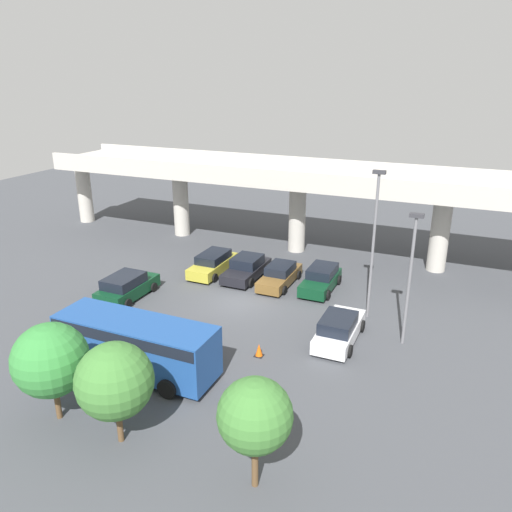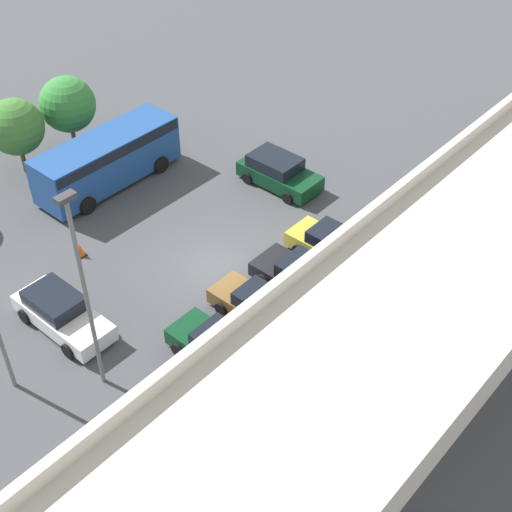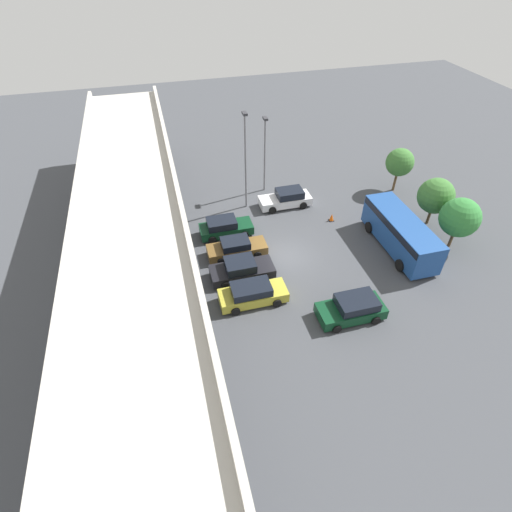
{
  "view_description": "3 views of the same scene",
  "coord_description": "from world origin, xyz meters",
  "px_view_note": "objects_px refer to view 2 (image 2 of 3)",
  "views": [
    {
      "loc": [
        12.54,
        -25.98,
        13.74
      ],
      "look_at": [
        0.19,
        2.24,
        2.46
      ],
      "focal_mm": 35.0,
      "sensor_mm": 36.0,
      "label": 1
    },
    {
      "loc": [
        17.61,
        17.82,
        21.59
      ],
      "look_at": [
        -1.0,
        1.54,
        0.81
      ],
      "focal_mm": 50.0,
      "sensor_mm": 36.0,
      "label": 2
    },
    {
      "loc": [
        -22.69,
        8.65,
        20.6
      ],
      "look_at": [
        -0.52,
        2.72,
        1.06
      ],
      "focal_mm": 28.0,
      "sensor_mm": 36.0,
      "label": 3
    }
  ],
  "objects_px": {
    "lamp_post_near_aisle": "(83,283)",
    "tree_front_left": "(68,104)",
    "parked_car_2": "(304,278)",
    "parked_car_3": "(261,308)",
    "parked_car_1": "(337,248)",
    "parked_car_0": "(278,172)",
    "tree_front_centre": "(15,127)",
    "parked_car_4": "(221,349)",
    "parked_car_5": "(61,313)",
    "shuttle_bus": "(107,157)",
    "traffic_cone": "(80,250)"
  },
  "relations": [
    {
      "from": "lamp_post_near_aisle",
      "to": "tree_front_left",
      "type": "distance_m",
      "value": 17.9
    },
    {
      "from": "parked_car_1",
      "to": "traffic_cone",
      "type": "height_order",
      "value": "parked_car_1"
    },
    {
      "from": "parked_car_2",
      "to": "parked_car_4",
      "type": "distance_m",
      "value": 5.45
    },
    {
      "from": "parked_car_1",
      "to": "lamp_post_near_aisle",
      "type": "height_order",
      "value": "lamp_post_near_aisle"
    },
    {
      "from": "parked_car_1",
      "to": "parked_car_4",
      "type": "distance_m",
      "value": 8.1
    },
    {
      "from": "shuttle_bus",
      "to": "traffic_cone",
      "type": "distance_m",
      "value": 6.24
    },
    {
      "from": "parked_car_0",
      "to": "lamp_post_near_aisle",
      "type": "height_order",
      "value": "lamp_post_near_aisle"
    },
    {
      "from": "parked_car_1",
      "to": "parked_car_0",
      "type": "bearing_deg",
      "value": -26.82
    },
    {
      "from": "parked_car_1",
      "to": "tree_front_centre",
      "type": "xyz_separation_m",
      "value": [
        5.11,
        -17.24,
        2.05
      ]
    },
    {
      "from": "parked_car_2",
      "to": "traffic_cone",
      "type": "distance_m",
      "value": 10.64
    },
    {
      "from": "parked_car_3",
      "to": "lamp_post_near_aisle",
      "type": "relative_size",
      "value": 0.53
    },
    {
      "from": "parked_car_1",
      "to": "parked_car_2",
      "type": "height_order",
      "value": "parked_car_2"
    },
    {
      "from": "tree_front_left",
      "to": "traffic_cone",
      "type": "height_order",
      "value": "tree_front_left"
    },
    {
      "from": "parked_car_1",
      "to": "parked_car_5",
      "type": "bearing_deg",
      "value": 61.05
    },
    {
      "from": "tree_front_left",
      "to": "parked_car_1",
      "type": "bearing_deg",
      "value": 96.06
    },
    {
      "from": "parked_car_5",
      "to": "parked_car_0",
      "type": "bearing_deg",
      "value": 89.88
    },
    {
      "from": "parked_car_0",
      "to": "tree_front_centre",
      "type": "xyz_separation_m",
      "value": [
        8.18,
        -11.18,
        2.01
      ]
    },
    {
      "from": "parked_car_4",
      "to": "tree_front_left",
      "type": "relative_size",
      "value": 1.01
    },
    {
      "from": "parked_car_2",
      "to": "traffic_cone",
      "type": "xyz_separation_m",
      "value": [
        5.0,
        -9.38,
        -0.38
      ]
    },
    {
      "from": "parked_car_2",
      "to": "tree_front_left",
      "type": "relative_size",
      "value": 1.08
    },
    {
      "from": "parked_car_2",
      "to": "tree_front_left",
      "type": "xyz_separation_m",
      "value": [
        -0.82,
        -17.29,
        2.09
      ]
    },
    {
      "from": "parked_car_5",
      "to": "parked_car_2",
      "type": "bearing_deg",
      "value": 53.28
    },
    {
      "from": "traffic_cone",
      "to": "parked_car_1",
      "type": "bearing_deg",
      "value": 129.63
    },
    {
      "from": "parked_car_4",
      "to": "lamp_post_near_aisle",
      "type": "distance_m",
      "value": 6.4
    },
    {
      "from": "lamp_post_near_aisle",
      "to": "traffic_cone",
      "type": "height_order",
      "value": "lamp_post_near_aisle"
    },
    {
      "from": "parked_car_0",
      "to": "shuttle_bus",
      "type": "bearing_deg",
      "value": -139.48
    },
    {
      "from": "parked_car_3",
      "to": "tree_front_left",
      "type": "distance_m",
      "value": 17.55
    },
    {
      "from": "shuttle_bus",
      "to": "tree_front_left",
      "type": "height_order",
      "value": "tree_front_left"
    },
    {
      "from": "parked_car_0",
      "to": "tree_front_left",
      "type": "distance_m",
      "value": 12.27
    },
    {
      "from": "parked_car_3",
      "to": "shuttle_bus",
      "type": "xyz_separation_m",
      "value": [
        -2.5,
        -12.82,
        0.97
      ]
    },
    {
      "from": "tree_front_centre",
      "to": "traffic_cone",
      "type": "height_order",
      "value": "tree_front_centre"
    },
    {
      "from": "parked_car_1",
      "to": "parked_car_5",
      "type": "relative_size",
      "value": 0.99
    },
    {
      "from": "parked_car_0",
      "to": "shuttle_bus",
      "type": "distance_m",
      "value": 9.01
    },
    {
      "from": "parked_car_0",
      "to": "parked_car_1",
      "type": "bearing_deg",
      "value": -26.82
    },
    {
      "from": "parked_car_4",
      "to": "lamp_post_near_aisle",
      "type": "xyz_separation_m",
      "value": [
        3.75,
        -2.77,
        4.38
      ]
    },
    {
      "from": "parked_car_2",
      "to": "parked_car_5",
      "type": "height_order",
      "value": "parked_car_5"
    },
    {
      "from": "shuttle_bus",
      "to": "tree_front_centre",
      "type": "xyz_separation_m",
      "value": [
        2.35,
        -4.36,
        1.14
      ]
    },
    {
      "from": "parked_car_3",
      "to": "tree_front_left",
      "type": "relative_size",
      "value": 1.08
    },
    {
      "from": "parked_car_2",
      "to": "lamp_post_near_aisle",
      "type": "height_order",
      "value": "lamp_post_near_aisle"
    },
    {
      "from": "tree_front_left",
      "to": "traffic_cone",
      "type": "xyz_separation_m",
      "value": [
        5.83,
        7.9,
        -2.48
      ]
    },
    {
      "from": "parked_car_3",
      "to": "parked_car_4",
      "type": "height_order",
      "value": "parked_car_4"
    },
    {
      "from": "parked_car_2",
      "to": "parked_car_3",
      "type": "bearing_deg",
      "value": 85.35
    },
    {
      "from": "parked_car_4",
      "to": "parked_car_5",
      "type": "bearing_deg",
      "value": 24.61
    },
    {
      "from": "parked_car_2",
      "to": "tree_front_left",
      "type": "height_order",
      "value": "tree_front_left"
    },
    {
      "from": "shuttle_bus",
      "to": "parked_car_4",
      "type": "bearing_deg",
      "value": -112.05
    },
    {
      "from": "shuttle_bus",
      "to": "lamp_post_near_aisle",
      "type": "xyz_separation_m",
      "value": [
        9.08,
        10.4,
        3.48
      ]
    },
    {
      "from": "parked_car_4",
      "to": "traffic_cone",
      "type": "height_order",
      "value": "parked_car_4"
    },
    {
      "from": "parked_car_5",
      "to": "tree_front_centre",
      "type": "height_order",
      "value": "tree_front_centre"
    },
    {
      "from": "parked_car_2",
      "to": "parked_car_4",
      "type": "height_order",
      "value": "parked_car_2"
    },
    {
      "from": "tree_front_left",
      "to": "parked_car_4",
      "type": "bearing_deg",
      "value": 70.2
    }
  ]
}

